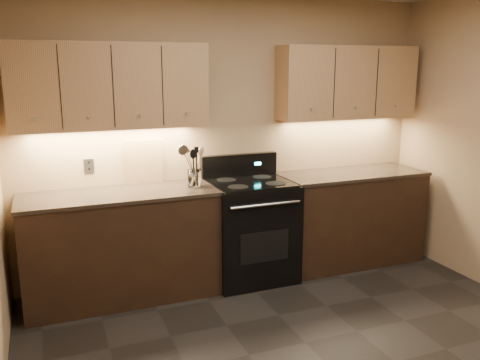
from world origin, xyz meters
The scene contains 14 objects.
wall_back centered at (0.00, 2.00, 1.30)m, with size 4.00×0.04×2.60m, color tan.
counter_left centered at (-1.10, 1.70, 0.47)m, with size 1.62×0.62×0.93m.
counter_right centered at (1.18, 1.70, 0.47)m, with size 1.46×0.62×0.93m.
stove centered at (0.08, 1.68, 0.48)m, with size 0.76×0.68×1.14m.
upper_cab_left centered at (-1.10, 1.85, 1.80)m, with size 1.60×0.30×0.70m, color tan.
upper_cab_right centered at (1.18, 1.85, 1.80)m, with size 1.44×0.30×0.70m, color tan.
outlet_plate centered at (-1.30, 1.99, 1.12)m, with size 0.09×0.01×0.12m, color #B2B5BA.
utensil_crock centered at (-0.45, 1.69, 1.00)m, with size 0.15×0.15×0.15m.
cutting_board centered at (-0.82, 1.97, 1.13)m, with size 0.32×0.02×0.40m, color tan.
wooden_spoon centered at (-0.47, 1.69, 1.11)m, with size 0.06×0.06×0.33m, color tan, non-canonical shape.
black_spoon centered at (-0.44, 1.71, 1.10)m, with size 0.06×0.06×0.32m, color black, non-canonical shape.
black_turner centered at (-0.44, 1.66, 1.12)m, with size 0.08×0.08×0.35m, color black, non-canonical shape.
steel_spatula centered at (-0.43, 1.69, 1.12)m, with size 0.08×0.08×0.36m, color silver, non-canonical shape.
steel_skimmer centered at (-0.42, 1.68, 1.13)m, with size 0.09×0.09×0.37m, color silver, non-canonical shape.
Camera 1 is at (-1.67, -2.48, 1.96)m, focal length 38.00 mm.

